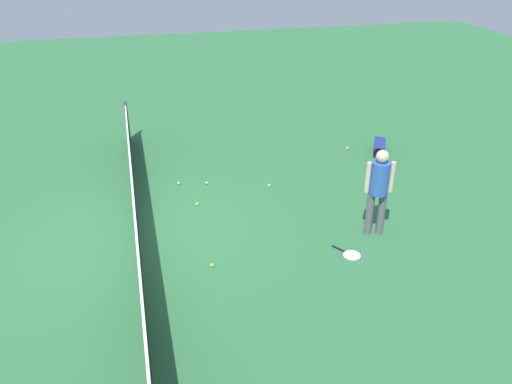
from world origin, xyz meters
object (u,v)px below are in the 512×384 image
tennis_ball_stray_right (207,183)px  tennis_ball_by_net (269,185)px  tennis_ball_stray_left (197,204)px  equipment_bag (379,148)px  tennis_ball_near_player (347,148)px  player_near_side (379,186)px  tennis_ball_midcourt (212,265)px  tennis_racket_near_player (351,255)px  tennis_ball_baseline (179,183)px

tennis_ball_stray_right → tennis_ball_by_net: bearing=-109.3°
tennis_ball_stray_left → equipment_bag: equipment_bag is taller
tennis_ball_near_player → tennis_ball_by_net: same height
tennis_ball_by_net → tennis_ball_stray_right: bearing=70.7°
player_near_side → tennis_ball_by_net: 2.89m
tennis_ball_by_net → tennis_ball_midcourt: (-2.65, 1.75, 0.00)m
player_near_side → equipment_bag: size_ratio=2.03×
tennis_racket_near_player → tennis_ball_midcourt: (0.27, 2.44, 0.02)m
tennis_ball_stray_right → equipment_bag: bearing=-81.6°
tennis_ball_stray_right → equipment_bag: size_ratio=0.08×
equipment_bag → tennis_ball_stray_left: bearing=107.9°
tennis_ball_baseline → equipment_bag: equipment_bag is taller
tennis_racket_near_player → tennis_ball_by_net: (2.92, 0.68, 0.02)m
tennis_racket_near_player → tennis_ball_baseline: tennis_ball_baseline is taller
tennis_ball_stray_left → equipment_bag: 5.17m
tennis_ball_near_player → tennis_ball_midcourt: 6.02m
tennis_ball_midcourt → tennis_ball_baseline: same height
tennis_ball_midcourt → tennis_ball_stray_left: 2.20m
tennis_ball_near_player → player_near_side: bearing=163.5°
tennis_ball_midcourt → tennis_ball_baseline: bearing=3.4°
tennis_ball_stray_right → equipment_bag: equipment_bag is taller
player_near_side → tennis_ball_midcourt: (-0.32, 3.15, -0.98)m
tennis_ball_near_player → tennis_ball_stray_right: bearing=105.7°
player_near_side → tennis_ball_stray_right: player_near_side is taller
tennis_ball_midcourt → tennis_racket_near_player: bearing=-96.2°
player_near_side → tennis_ball_baseline: (2.95, 3.34, -0.98)m
tennis_ball_midcourt → tennis_ball_stray_left: bearing=-1.8°
tennis_ball_stray_left → tennis_ball_baseline: bearing=13.8°
tennis_ball_by_net → player_near_side: bearing=-149.2°
tennis_ball_near_player → equipment_bag: size_ratio=0.08×
tennis_ball_baseline → tennis_ball_stray_left: (-1.06, -0.26, 0.00)m
tennis_ball_near_player → tennis_ball_baseline: (-0.95, 4.49, 0.00)m
tennis_ball_near_player → equipment_bag: bearing=-121.6°
equipment_bag → tennis_ball_by_net: bearing=109.3°
tennis_ball_near_player → tennis_racket_near_player: bearing=157.4°
tennis_racket_near_player → tennis_ball_baseline: (3.53, 2.63, 0.02)m
tennis_ball_midcourt → equipment_bag: (3.79, -4.99, 0.11)m
player_near_side → tennis_ball_by_net: player_near_side is taller
tennis_racket_near_player → tennis_ball_stray_left: (2.47, 2.37, 0.02)m
tennis_ball_by_net → tennis_ball_stray_right: (0.46, 1.33, 0.00)m
player_near_side → tennis_ball_near_player: 4.18m
tennis_ball_baseline → tennis_ball_stray_right: 0.63m
tennis_racket_near_player → tennis_ball_near_player: size_ratio=8.89×
tennis_ball_near_player → tennis_ball_by_net: (-1.56, 2.55, 0.00)m
tennis_ball_midcourt → tennis_ball_stray_right: 3.15m
tennis_ball_stray_left → tennis_racket_near_player: bearing=-136.2°
tennis_ball_stray_right → tennis_ball_baseline: bearing=76.8°
tennis_ball_by_net → tennis_ball_stray_left: 1.74m
tennis_ball_near_player → tennis_ball_stray_right: same height
tennis_ball_midcourt → equipment_bag: equipment_bag is taller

